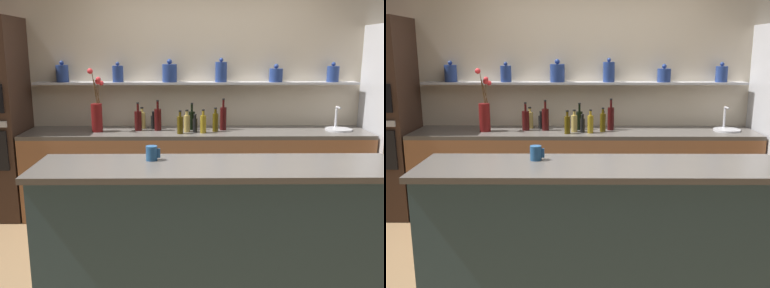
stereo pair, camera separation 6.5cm
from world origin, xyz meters
The scene contains 19 objects.
ground_plane centered at (0.00, 0.00, 0.00)m, with size 12.00×12.00×0.00m, color olive.
back_wall_unit centered at (0.00, 1.60, 1.30)m, with size 5.20×0.28×2.60m.
back_counter_unit centered at (-0.10, 1.24, 0.46)m, with size 3.62×0.62×0.92m.
island_counter centered at (0.00, -0.49, 0.51)m, with size 2.45×0.61×1.02m.
flower_vase centered at (-1.15, 1.20, 1.13)m, with size 0.15×0.14×0.66m.
sink_fixture centered at (1.41, 1.25, 0.95)m, with size 0.28×0.28×0.25m.
bottle_wine_0 centered at (0.18, 1.29, 1.05)m, with size 0.07×0.07×0.34m.
bottle_wine_1 centered at (-0.52, 1.27, 1.04)m, with size 0.07×0.07×0.32m.
bottle_sauce_2 centered at (0.11, 1.37, 1.00)m, with size 0.05×0.05×0.19m.
bottle_wine_3 centered at (-0.15, 1.31, 1.03)m, with size 0.07×0.07×0.29m.
bottle_sauce_4 centered at (-0.57, 1.36, 1.00)m, with size 0.06×0.06×0.19m.
bottle_oil_5 centered at (-0.04, 1.12, 1.02)m, with size 0.06×0.06×0.25m.
bottle_spirit_6 centered at (-0.70, 1.39, 1.01)m, with size 0.07×0.07×0.23m.
bottle_spirit_7 centered at (-0.21, 1.18, 1.02)m, with size 0.06×0.06×0.23m.
bottle_oil_8 centered at (0.09, 1.19, 1.02)m, with size 0.06×0.06×0.25m.
bottle_oil_9 centered at (-0.28, 1.08, 1.02)m, with size 0.06×0.06×0.24m.
bottle_wine_10 centered at (-0.73, 1.27, 1.03)m, with size 0.08×0.08×0.30m.
bottle_sauce_11 centered at (-0.12, 1.15, 1.00)m, with size 0.05×0.05×0.19m.
coffee_mug centered at (-0.45, -0.37, 1.07)m, with size 0.10×0.08×0.10m.
Camera 2 is at (-0.14, -3.23, 1.77)m, focal length 40.00 mm.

